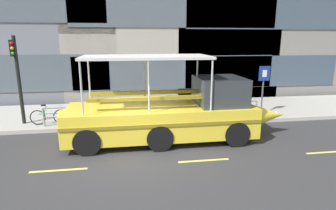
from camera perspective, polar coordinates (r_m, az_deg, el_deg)
name	(u,v)px	position (r m, az deg, el deg)	size (l,w,h in m)	color
ground_plane	(133,155)	(10.18, -7.23, -10.31)	(120.00, 120.00, 0.00)	#333335
sidewalk	(130,113)	(15.45, -7.84, -1.60)	(32.00, 4.80, 0.18)	#A8A59E
curb_edge	(131,126)	(13.06, -7.64, -4.44)	(32.00, 0.18, 0.18)	#B2ADA3
lane_centreline	(134,165)	(9.44, -7.08, -12.30)	(25.80, 0.12, 0.01)	#DBD64C
curb_guardrail	(156,109)	(13.26, -2.55, -0.92)	(10.39, 0.09, 0.90)	gray
traffic_light_pole	(17,72)	(14.30, -28.81, 6.08)	(0.24, 0.46, 4.07)	black
parking_sign	(264,82)	(15.30, 19.23, 4.59)	(0.60, 0.12, 2.55)	#4C4F54
leaned_bicycle	(49,117)	(14.02, -23.40, -2.21)	(1.74, 0.46, 0.96)	black
duck_tour_boat	(174,114)	(11.29, 1.33, -1.83)	(9.40, 2.53, 3.47)	yellow
pedestrian_near_bow	(225,95)	(15.00, 11.65, 2.01)	(0.39, 0.32, 1.63)	#1E2338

